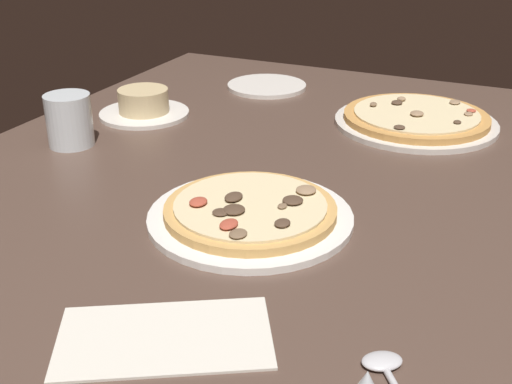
% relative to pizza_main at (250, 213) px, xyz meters
% --- Properties ---
extents(dining_table, '(1.50, 1.10, 0.04)m').
position_rel_pizza_main_xyz_m(dining_table, '(0.06, 0.01, -0.03)').
color(dining_table, brown).
rests_on(dining_table, ground).
extents(pizza_main, '(0.28, 0.28, 0.03)m').
position_rel_pizza_main_xyz_m(pizza_main, '(0.00, 0.00, 0.00)').
color(pizza_main, white).
rests_on(pizza_main, dining_table).
extents(pizza_side, '(0.30, 0.30, 0.03)m').
position_rel_pizza_main_xyz_m(pizza_side, '(0.48, -0.12, 0.00)').
color(pizza_side, silver).
rests_on(pizza_side, dining_table).
extents(ramekin_on_saucer, '(0.17, 0.17, 0.05)m').
position_rel_pizza_main_xyz_m(ramekin_on_saucer, '(0.31, 0.38, 0.01)').
color(ramekin_on_saucer, silver).
rests_on(ramekin_on_saucer, dining_table).
extents(water_glass, '(0.08, 0.08, 0.09)m').
position_rel_pizza_main_xyz_m(water_glass, '(0.13, 0.40, 0.03)').
color(water_glass, silver).
rests_on(water_glass, dining_table).
extents(side_plate, '(0.17, 0.17, 0.01)m').
position_rel_pizza_main_xyz_m(side_plate, '(0.59, 0.23, -0.01)').
color(side_plate, silver).
rests_on(side_plate, dining_table).
extents(paper_menu, '(0.21, 0.25, 0.00)m').
position_rel_pizza_main_xyz_m(paper_menu, '(-0.27, -0.03, -0.01)').
color(paper_menu, silver).
rests_on(paper_menu, dining_table).
extents(spoon, '(0.10, 0.08, 0.01)m').
position_rel_pizza_main_xyz_m(spoon, '(-0.23, -0.25, -0.01)').
color(spoon, silver).
rests_on(spoon, dining_table).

